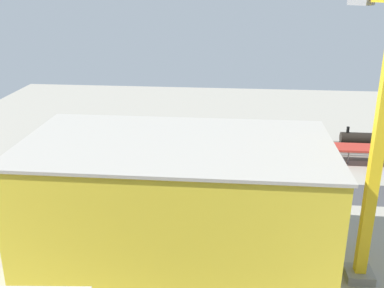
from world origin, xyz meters
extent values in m
plane|color=#9E998C|center=(0.00, 0.00, 0.00)|extent=(163.22, 163.22, 0.00)
cube|color=#665E54|center=(0.00, -19.61, 0.00)|extent=(102.05, 13.47, 0.01)
cube|color=#424244|center=(0.00, 4.10, 0.00)|extent=(102.04, 9.32, 0.01)
cube|color=#9E9EA8|center=(0.00, -22.91, 0.18)|extent=(102.01, 0.44, 0.12)
cube|color=#9E9EA8|center=(0.00, -21.47, 0.18)|extent=(102.01, 0.44, 0.12)
cube|color=#9E9EA8|center=(0.00, -17.75, 0.18)|extent=(102.01, 0.44, 0.12)
cube|color=#9E9EA8|center=(0.00, -16.31, 0.18)|extent=(102.01, 0.44, 0.12)
cube|color=#A82D23|center=(-6.84, -11.23, 3.78)|extent=(67.63, 5.30, 0.45)
cylinder|color=slate|center=(-22.05, -11.28, 1.78)|extent=(0.30, 0.30, 3.56)
cylinder|color=slate|center=(-6.84, -11.23, 1.78)|extent=(0.30, 0.30, 3.56)
cylinder|color=slate|center=(8.37, -11.18, 1.78)|extent=(0.30, 0.30, 3.56)
cylinder|color=slate|center=(23.59, -11.14, 1.78)|extent=(0.30, 0.30, 3.56)
cube|color=#C63D2D|center=(13.59, -17.62, 4.26)|extent=(51.24, 5.57, 0.39)
cylinder|color=slate|center=(-9.46, -17.69, 2.03)|extent=(0.30, 0.30, 4.06)
cylinder|color=slate|center=(5.91, -17.65, 2.03)|extent=(0.30, 0.30, 4.06)
cylinder|color=slate|center=(21.27, -17.60, 2.03)|extent=(0.30, 0.30, 4.06)
cylinder|color=slate|center=(36.64, -17.55, 2.03)|extent=(0.30, 0.30, 4.06)
cube|color=black|center=(-30.17, -22.19, 0.50)|extent=(15.21, 2.43, 1.00)
cylinder|color=black|center=(-28.87, -22.18, 2.32)|extent=(12.60, 2.68, 2.64)
cylinder|color=black|center=(-24.07, -22.17, 4.34)|extent=(0.70, 0.70, 1.40)
cube|color=black|center=(16.14, -17.03, 0.30)|extent=(14.80, 2.39, 0.60)
cube|color=#4C7F4C|center=(16.14, -17.03, 2.43)|extent=(16.44, 2.98, 3.66)
cylinder|color=#355935|center=(16.14, -17.03, 4.51)|extent=(15.78, 2.98, 2.93)
cube|color=black|center=(-10.52, 7.41, 0.15)|extent=(3.47, 1.85, 0.30)
cube|color=maroon|center=(-10.52, 7.41, 0.74)|extent=(4.12, 1.95, 0.88)
cube|color=#1E2328|center=(-10.52, 7.41, 1.49)|extent=(2.33, 1.65, 0.63)
cube|color=black|center=(-4.20, 7.13, 0.15)|extent=(3.81, 1.87, 0.30)
cube|color=#474C51|center=(-4.20, 7.13, 0.70)|extent=(4.52, 1.97, 0.79)
cube|color=#1E2328|center=(-4.20, 7.13, 1.43)|extent=(2.55, 1.69, 0.67)
cube|color=black|center=(2.13, 7.09, 0.15)|extent=(3.70, 1.89, 0.30)
cube|color=silver|center=(2.13, 7.09, 0.67)|extent=(4.40, 1.98, 0.74)
cube|color=#1E2328|center=(2.13, 7.09, 1.32)|extent=(2.48, 1.71, 0.56)
cube|color=black|center=(8.64, 7.79, 0.15)|extent=(3.55, 1.87, 0.30)
cube|color=navy|center=(8.64, 7.79, 0.71)|extent=(4.22, 1.97, 0.82)
cube|color=#1E2328|center=(8.64, 7.79, 1.40)|extent=(2.38, 1.69, 0.55)
cube|color=black|center=(15.07, 7.16, 0.15)|extent=(3.52, 1.79, 0.30)
cube|color=silver|center=(15.07, 7.16, 0.69)|extent=(4.18, 1.89, 0.78)
cube|color=#1E2328|center=(15.07, 7.16, 1.43)|extent=(2.36, 1.61, 0.69)
cube|color=yellow|center=(10.20, 29.95, 9.17)|extent=(39.00, 21.13, 18.35)
cube|color=#ADA89E|center=(10.20, 29.95, 18.55)|extent=(39.61, 21.73, 0.40)
cube|color=gray|center=(-14.41, 30.01, 0.60)|extent=(3.60, 3.60, 1.20)
cube|color=yellow|center=(-14.41, 30.01, 17.82)|extent=(1.40, 1.40, 35.64)
cube|color=black|center=(1.21, 12.95, 0.25)|extent=(8.83, 2.67, 0.50)
cube|color=white|center=(0.03, 13.00, 1.85)|extent=(6.49, 2.82, 2.70)
cube|color=maroon|center=(4.40, 12.81, 1.61)|extent=(2.46, 2.65, 2.22)
cube|color=black|center=(16.38, 13.82, 0.25)|extent=(10.00, 3.13, 0.50)
cube|color=white|center=(15.28, 13.73, 2.04)|extent=(7.82, 3.20, 3.07)
cube|color=#334C8C|center=(20.18, 14.14, 1.79)|extent=(2.42, 2.75, 2.57)
cube|color=black|center=(12.85, 13.72, 0.25)|extent=(8.92, 2.81, 0.50)
cube|color=silver|center=(11.76, 13.80, 1.87)|extent=(6.75, 2.90, 2.74)
cube|color=#334C8C|center=(16.13, 13.49, 1.63)|extent=(2.36, 2.58, 2.26)
cylinder|color=brown|center=(14.45, -1.39, 1.85)|extent=(0.51, 0.51, 3.69)
sphere|color=#38843D|center=(14.45, -1.39, 5.82)|extent=(6.08, 6.08, 6.08)
cylinder|color=brown|center=(2.38, -0.50, 1.81)|extent=(0.36, 0.36, 3.63)
sphere|color=#28662D|center=(2.38, -0.50, 5.05)|extent=(4.06, 4.06, 4.06)
cylinder|color=brown|center=(25.79, -0.20, 1.52)|extent=(0.38, 0.38, 3.04)
sphere|color=#28662D|center=(25.79, -0.20, 4.88)|extent=(5.25, 5.25, 5.25)
cylinder|color=brown|center=(8.38, -0.62, 1.91)|extent=(0.39, 0.39, 3.83)
sphere|color=#28662D|center=(8.38, -0.62, 5.78)|extent=(5.56, 5.56, 5.56)
cylinder|color=#333333|center=(15.14, -0.60, 3.01)|extent=(0.16, 0.16, 6.02)
cube|color=black|center=(15.14, -0.60, 6.47)|extent=(0.36, 0.36, 0.90)
sphere|color=yellow|center=(15.36, -0.60, 6.17)|extent=(0.20, 0.20, 0.20)
camera|label=1|loc=(3.06, 83.16, 38.10)|focal=42.32mm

